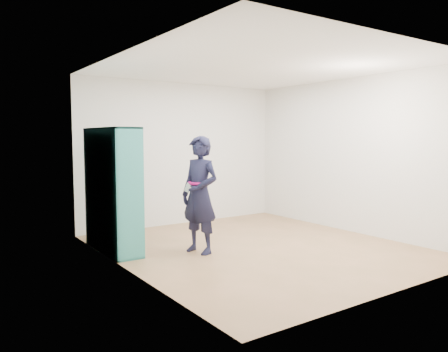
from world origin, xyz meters
TOP-DOWN VIEW (x-y plane):
  - floor at (0.00, 0.00)m, footprint 4.50×4.50m
  - ceiling at (0.00, 0.00)m, footprint 4.50×4.50m
  - wall_left at (-2.00, 0.00)m, footprint 0.02×4.50m
  - wall_right at (2.00, 0.00)m, footprint 0.02×4.50m
  - wall_back at (0.00, 2.25)m, footprint 4.00×0.02m
  - wall_front at (0.00, -2.25)m, footprint 4.00×0.02m
  - bookshelf at (-1.83, 1.04)m, footprint 0.38×1.30m
  - person at (-0.85, 0.25)m, footprint 0.55×0.68m
  - smartphone at (-1.02, 0.29)m, footprint 0.06×0.10m

SIDE VIEW (x-z plane):
  - floor at x=0.00m, z-range 0.00..0.00m
  - person at x=-0.85m, z-range 0.00..1.63m
  - bookshelf at x=-1.83m, z-range -0.03..1.71m
  - smartphone at x=-1.02m, z-range 0.85..0.99m
  - wall_left at x=-2.00m, z-range 0.00..2.60m
  - wall_right at x=2.00m, z-range 0.00..2.60m
  - wall_back at x=0.00m, z-range 0.00..2.60m
  - wall_front at x=0.00m, z-range 0.00..2.60m
  - ceiling at x=0.00m, z-range 2.60..2.60m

